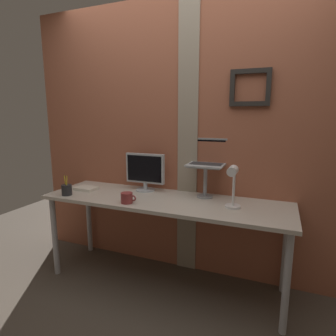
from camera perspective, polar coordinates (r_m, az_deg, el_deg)
name	(u,v)px	position (r m, az deg, el deg)	size (l,w,h in m)	color
ground_plane	(170,286)	(2.64, 0.32, -23.02)	(6.00, 6.00, 0.00)	#4C4238
brick_wall_back	(186,140)	(2.59, 3.72, 5.74)	(3.17, 0.16, 2.48)	#9E563D
desk	(164,208)	(2.39, -0.90, -8.14)	(2.09, 0.62, 0.77)	beige
monitor	(145,170)	(2.59, -4.74, -0.51)	(0.38, 0.18, 0.35)	#ADB2B7
laptop_stand	(205,176)	(2.40, 7.68, -1.68)	(0.28, 0.22, 0.28)	gray
laptop	(208,157)	(2.44, 8.19, 2.17)	(0.31, 0.30, 0.23)	#ADB2B7
desk_lamp	(233,182)	(2.11, 13.18, -2.91)	(0.12, 0.20, 0.34)	white
pen_cup	(67,190)	(2.62, -20.07, -4.22)	(0.09, 0.09, 0.18)	#262628
coffee_mug	(127,198)	(2.27, -8.42, -6.09)	(0.13, 0.10, 0.09)	maroon
paper_clutter_stack	(86,188)	(2.76, -16.48, -4.04)	(0.20, 0.14, 0.03)	silver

